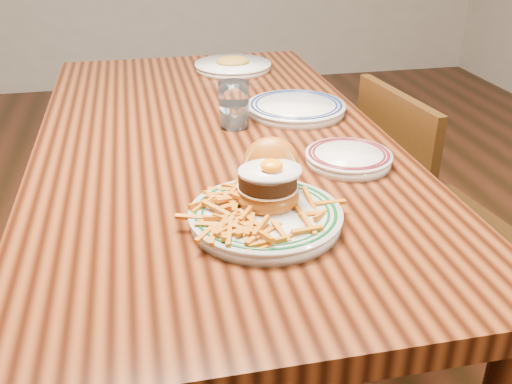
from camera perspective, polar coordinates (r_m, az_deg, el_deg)
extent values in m
plane|color=black|center=(1.84, -3.50, -16.57)|extent=(6.00, 6.00, 0.00)
cube|color=black|center=(1.43, -4.31, 4.80)|extent=(0.85, 1.60, 0.05)
cylinder|color=black|center=(2.26, -15.88, 2.15)|extent=(0.07, 0.07, 0.70)
cylinder|color=black|center=(2.31, 2.38, 3.83)|extent=(0.07, 0.07, 0.70)
cube|color=#3A220C|center=(1.81, 17.32, -3.12)|extent=(0.42, 0.42, 0.04)
cube|color=#3A220C|center=(1.62, 13.37, 2.63)|extent=(0.07, 0.38, 0.41)
cylinder|color=#3A220C|center=(2.11, 17.75, -5.02)|extent=(0.04, 0.04, 0.37)
cylinder|color=#3A220C|center=(1.96, 9.82, -6.84)|extent=(0.04, 0.04, 0.37)
cylinder|color=#3A220C|center=(1.91, 23.34, -9.89)|extent=(0.04, 0.04, 0.37)
cylinder|color=#3A220C|center=(1.73, 14.89, -12.52)|extent=(0.04, 0.04, 0.37)
cylinder|color=silver|center=(1.02, 0.96, -2.75)|extent=(0.27, 0.27, 0.02)
cylinder|color=silver|center=(1.02, 0.96, -2.09)|extent=(0.28, 0.28, 0.01)
torus|color=#0C431B|center=(1.01, 0.96, -1.99)|extent=(0.26, 0.26, 0.01)
torus|color=#0C431B|center=(1.01, 0.96, -1.99)|extent=(0.23, 0.23, 0.01)
ellipsoid|color=#A34615|center=(1.04, 1.16, -0.43)|extent=(0.12, 0.12, 0.05)
cylinder|color=beige|center=(1.03, 1.17, 0.52)|extent=(0.11, 0.11, 0.00)
cylinder|color=black|center=(1.02, 1.18, 1.29)|extent=(0.11, 0.11, 0.03)
ellipsoid|color=white|center=(1.01, 1.43, 2.12)|extent=(0.11, 0.10, 0.01)
ellipsoid|color=orange|center=(1.01, 1.58, 2.64)|extent=(0.04, 0.04, 0.02)
ellipsoid|color=#A34615|center=(1.08, 1.52, 2.67)|extent=(0.13, 0.12, 0.12)
cylinder|color=beige|center=(1.07, 1.43, 2.19)|extent=(0.11, 0.07, 0.10)
cylinder|color=silver|center=(1.27, 9.22, 3.17)|extent=(0.19, 0.19, 0.02)
cylinder|color=silver|center=(1.27, 9.26, 3.71)|extent=(0.19, 0.19, 0.01)
torus|color=#52121A|center=(1.26, 9.27, 3.80)|extent=(0.18, 0.18, 0.01)
torus|color=#52121A|center=(1.26, 9.27, 3.80)|extent=(0.16, 0.16, 0.01)
cube|color=silver|center=(1.28, 10.01, 4.02)|extent=(0.11, 0.07, 0.00)
cylinder|color=silver|center=(1.57, 4.03, 8.21)|extent=(0.26, 0.26, 0.02)
cylinder|color=silver|center=(1.56, 4.04, 8.66)|extent=(0.27, 0.27, 0.01)
torus|color=#0E1D4A|center=(1.56, 4.04, 8.73)|extent=(0.25, 0.25, 0.01)
torus|color=#0E1D4A|center=(1.56, 4.04, 8.73)|extent=(0.22, 0.22, 0.01)
cylinder|color=white|center=(1.46, -2.22, 8.71)|extent=(0.08, 0.08, 0.12)
cylinder|color=silver|center=(1.46, -2.20, 7.70)|extent=(0.07, 0.07, 0.06)
cylinder|color=silver|center=(1.99, -2.31, 12.35)|extent=(0.25, 0.25, 0.02)
cylinder|color=silver|center=(1.98, -2.31, 12.69)|extent=(0.26, 0.26, 0.01)
ellipsoid|color=#A98630|center=(1.98, -2.32, 12.93)|extent=(0.11, 0.09, 0.03)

